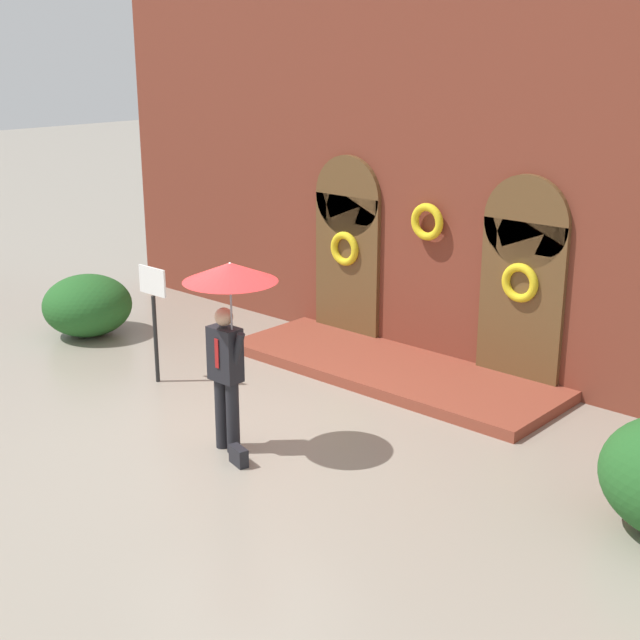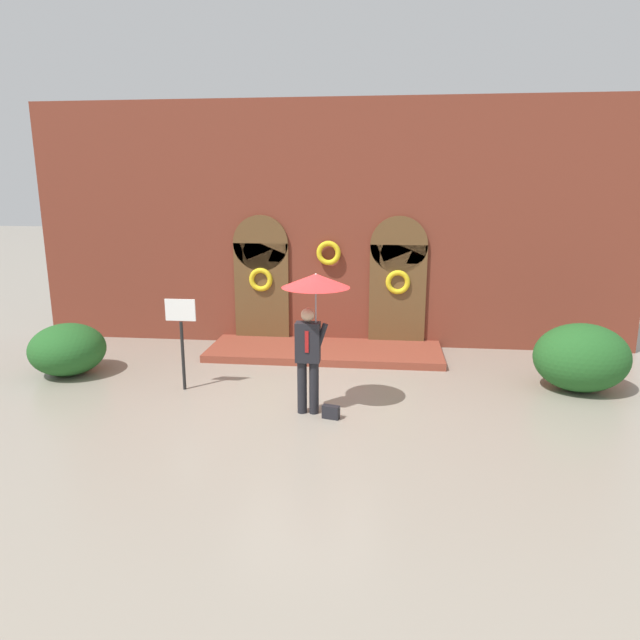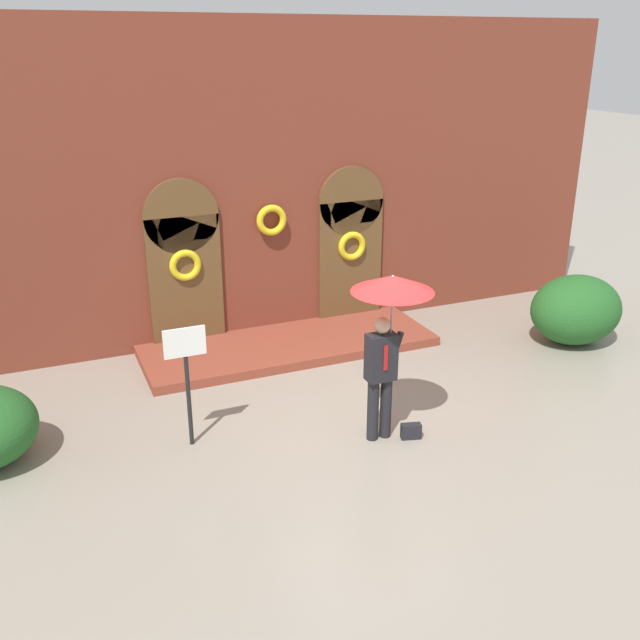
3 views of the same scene
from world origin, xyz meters
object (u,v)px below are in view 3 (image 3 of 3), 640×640
object	(u,v)px
person_with_umbrella	(389,308)
shrub_right	(576,310)
handbag	(411,431)
sign_post	(186,367)

from	to	relation	value
person_with_umbrella	shrub_right	world-z (taller)	person_with_umbrella
handbag	shrub_right	world-z (taller)	shrub_right
handbag	sign_post	bearing A→B (deg)	174.76
person_with_umbrella	sign_post	size ratio (longest dim) A/B	1.37
person_with_umbrella	sign_post	xyz separation A→B (m)	(-2.55, 0.85, -0.75)
shrub_right	sign_post	bearing A→B (deg)	-173.83
sign_post	handbag	bearing A→B (deg)	-20.24
person_with_umbrella	handbag	size ratio (longest dim) A/B	8.44
handbag	sign_post	distance (m)	3.21
handbag	shrub_right	xyz separation A→B (m)	(4.46, 1.84, 0.52)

